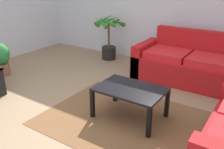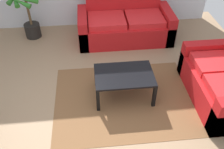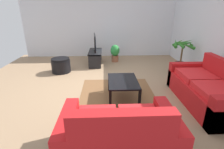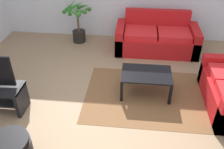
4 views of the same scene
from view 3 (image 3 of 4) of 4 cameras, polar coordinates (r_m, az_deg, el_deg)
name	(u,v)px [view 3 (image 3 of 4)]	position (r m, az deg, el deg)	size (l,w,h in m)	color
ground_plane	(98,85)	(4.46, -4.70, -3.55)	(6.60, 6.60, 0.00)	#937556
wall_back	(222,32)	(4.96, 32.89, 12.00)	(6.00, 0.06, 2.70)	silver
wall_left	(100,23)	(7.07, -4.20, 16.95)	(0.06, 6.00, 2.70)	silver
couch_main	(207,90)	(4.01, 29.36, -4.58)	(1.91, 0.90, 0.90)	red
couch_loveseat	(119,137)	(2.36, 2.30, -20.12)	(0.90, 1.49, 0.90)	red
tv_stand	(95,56)	(6.11, -5.61, 6.32)	(1.10, 0.45, 0.47)	black
tv	(95,43)	(6.01, -5.73, 10.60)	(0.95, 0.11, 0.57)	black
coffee_table	(123,83)	(3.64, 3.67, -2.82)	(0.90, 0.62, 0.44)	black
area_rug	(118,99)	(3.80, 2.03, -8.05)	(2.20, 1.70, 0.01)	brown
potted_palm	(181,56)	(5.70, 22.26, 5.88)	(0.70, 0.68, 1.02)	black
potted_plant_small	(115,52)	(6.37, 1.01, 7.40)	(0.33, 0.33, 0.63)	brown
ottoman	(61,65)	(5.53, -16.74, 2.98)	(0.57, 0.57, 0.44)	black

